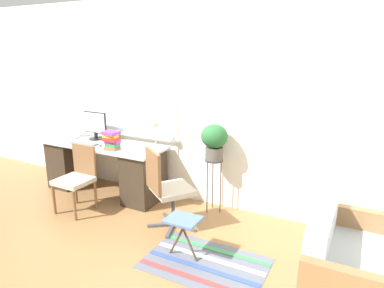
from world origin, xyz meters
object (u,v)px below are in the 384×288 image
Objects in this scene: laptop at (68,135)px; book_stack at (112,140)px; folding_stool at (183,223)px; couch_loveseat at (349,270)px; potted_plant at (214,140)px; desk_lamp at (156,129)px; office_chair_swivel at (166,187)px; desk_chair_wooden at (77,177)px; monitor at (95,126)px; keyboard at (84,143)px; mouse at (100,145)px; plant_stand at (214,167)px.

laptop is 1.30× the size of book_stack.
folding_stool is at bearing -20.29° from laptop.
laptop is 0.29× the size of couch_loveseat.
potted_plant is 1.24m from folding_stool.
desk_lamp is at bearing 69.43° from couch_loveseat.
folding_stool is (0.46, -0.44, -0.13)m from office_chair_swivel.
potted_plant is at bearing 27.00° from desk_chair_wooden.
desk_lamp is 1.57m from folding_stool.
couch_loveseat is (3.57, -0.95, -0.67)m from monitor.
desk_chair_wooden reaches higher than folding_stool.
laptop reaches higher than couch_loveseat.
couch_loveseat is at bearing -3.02° from desk_chair_wooden.
monitor reaches higher than book_stack.
keyboard is 2.20m from folding_stool.
potted_plant is at bearing 59.43° from couch_loveseat.
couch_loveseat is at bearing -10.64° from keyboard.
book_stack is at bearing 153.62° from folding_stool.
mouse is at bearing 91.32° from desk_chair_wooden.
monitor is at bearing 152.79° from folding_stool.
monitor is 0.95× the size of keyboard.
book_stack is 1.73m from folding_stool.
laptop is 0.75× the size of keyboard.
folding_stool is at bearing -9.58° from desk_chair_wooden.
laptop is 2.11m from office_chair_swivel.
folding_stool is at bearing -26.38° from book_stack.
desk_chair_wooden reaches higher than plant_stand.
potted_plant reaches higher than book_stack.
potted_plant is at bearing 9.67° from keyboard.
book_stack is 1.38m from potted_plant.
mouse is 0.09× the size of plant_stand.
desk_chair_wooden is 0.88× the size of office_chair_swivel.
desk_lamp reaches higher than plant_stand.
keyboard is 0.62m from desk_chair_wooden.
couch_loveseat is (2.49, -0.93, -0.74)m from desk_lamp.
desk_lamp reaches higher than folding_stool.
desk_lamp is (1.51, 0.12, 0.23)m from laptop.
desk_lamp is 0.39× the size of office_chair_swivel.
potted_plant is (1.57, 0.30, 0.20)m from mouse.
desk_chair_wooden reaches higher than couch_loveseat.
desk_lamp is (1.04, 0.27, 0.26)m from keyboard.
book_stack is 0.64m from desk_chair_wooden.
potted_plant is (0.30, 0.64, 0.45)m from office_chair_swivel.
plant_stand is 1.58× the size of potted_plant.
office_chair_swivel reaches higher than desk_chair_wooden.
monitor is at bearing 114.84° from desk_chair_wooden.
couch_loveseat is 1.96m from plant_stand.
laptop is 2.35m from plant_stand.
monitor is 2.39m from folding_stool.
folding_stool is at bearing 173.10° from office_chair_swivel.
keyboard is at bearing -170.33° from plant_stand.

